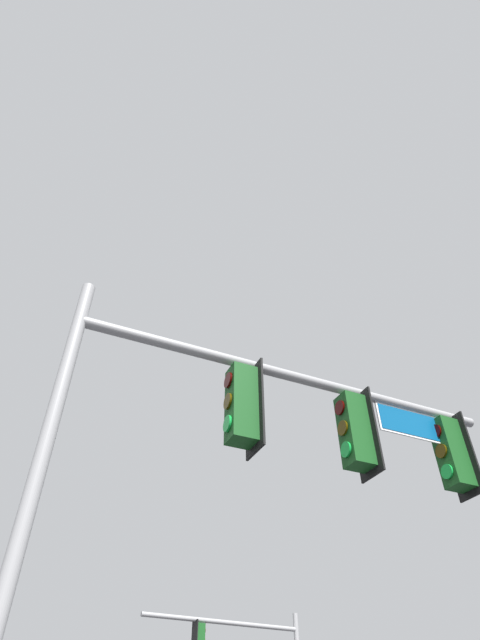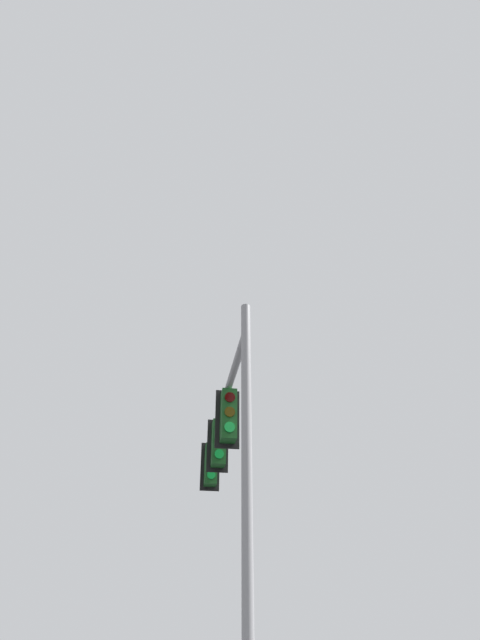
# 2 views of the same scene
# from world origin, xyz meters

# --- Properties ---
(signal_pole_near) EXTENTS (6.53, 0.54, 6.60)m
(signal_pole_near) POSITION_xyz_m (-2.11, -5.85, 5.01)
(signal_pole_near) COLOR gray
(signal_pole_near) RESTS_ON ground_plane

